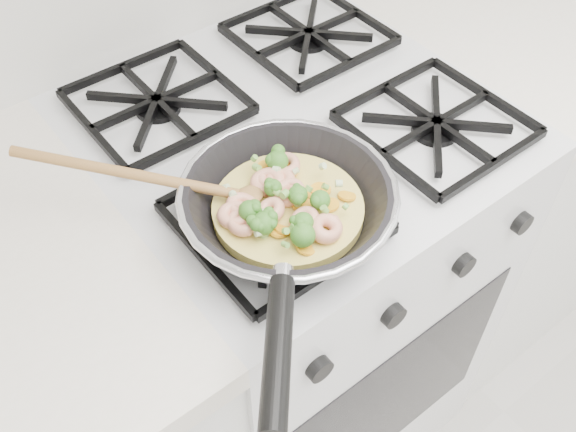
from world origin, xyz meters
TOP-DOWN VIEW (x-y plane):
  - stove at (0.00, 1.70)m, footprint 0.60×0.60m
  - counter_right at (0.80, 1.70)m, footprint 1.00×0.60m
  - skillet at (-0.15, 1.53)m, footprint 0.39×0.48m

SIDE VIEW (x-z plane):
  - counter_right at x=0.80m, z-range 0.00..0.90m
  - stove at x=0.00m, z-range 0.00..0.92m
  - skillet at x=-0.15m, z-range 0.91..1.00m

